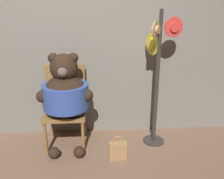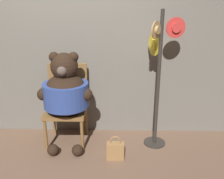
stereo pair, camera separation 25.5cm
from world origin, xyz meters
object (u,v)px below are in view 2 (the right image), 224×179
at_px(teddy_bear, 66,92).
at_px(handbag_on_ground, 115,150).
at_px(hat_display_rack, 159,72).
at_px(chair, 67,102).

bearing_deg(teddy_bear, handbag_on_ground, -25.59).
bearing_deg(handbag_on_ground, hat_display_rack, 36.13).
xyz_separation_m(chair, teddy_bear, (0.03, -0.17, 0.20)).
relative_size(chair, handbag_on_ground, 3.39).
xyz_separation_m(teddy_bear, handbag_on_ground, (0.61, -0.29, -0.62)).
xyz_separation_m(hat_display_rack, handbag_on_ground, (-0.52, -0.38, -0.86)).
relative_size(hat_display_rack, handbag_on_ground, 5.65).
bearing_deg(handbag_on_ground, teddy_bear, 154.41).
distance_m(teddy_bear, handbag_on_ground, 0.92).
bearing_deg(chair, handbag_on_ground, -35.87).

